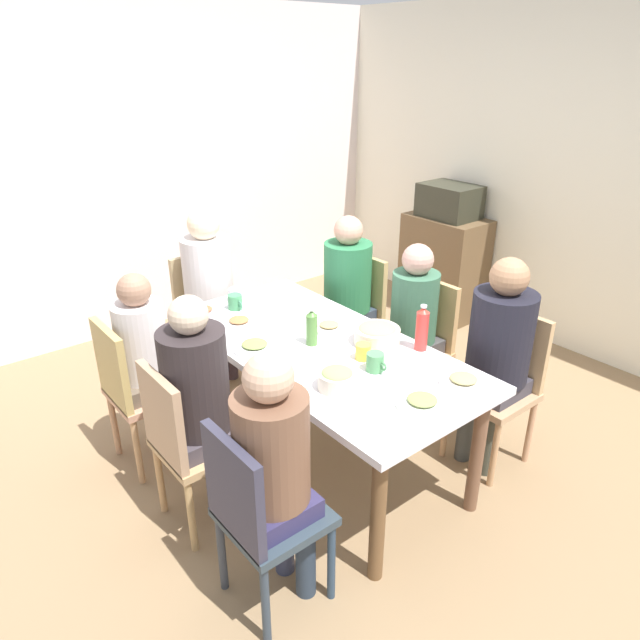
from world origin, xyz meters
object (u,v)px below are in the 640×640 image
cup_0 (363,352)px  bottle_0 (312,328)px  chair_1 (134,386)px  plate_0 (329,326)px  cup_3 (235,302)px  cup_1 (375,362)px  plate_4 (255,346)px  chair_5 (257,512)px  plate_2 (463,381)px  chair_4 (186,439)px  person_4 (198,393)px  person_1 (146,354)px  person_2 (346,284)px  person_0 (412,318)px  cup_2 (235,295)px  bowl_0 (337,379)px  chair_3 (502,379)px  person_5 (274,460)px  plate_3 (239,322)px  bowl_1 (377,334)px  side_cabinet (443,266)px  dining_table (320,359)px  chair_2 (355,310)px  chair_6 (206,310)px  microwave (449,201)px  plate_5 (202,311)px  person_6 (209,280)px  chair_0 (420,341)px  bottle_1 (422,329)px  person_3 (498,345)px

cup_0 → bottle_0: bearing=-161.4°
chair_1 → plate_0: size_ratio=4.48×
cup_0 → cup_3: size_ratio=0.93×
cup_1 → plate_4: bearing=-150.0°
chair_5 → plate_2: size_ratio=3.81×
chair_4 → person_4: (0.00, 0.09, 0.23)m
plate_2 → cup_3: cup_3 is taller
person_1 → person_2: 1.48m
person_0 → plate_0: person_0 is taller
plate_2 → cup_2: 1.59m
person_1 → bottle_0: size_ratio=5.42×
bowl_0 → chair_3: bearing=77.7°
person_5 → plate_3: bearing=154.4°
plate_4 → bottle_0: bottle_0 is taller
person_0 → cup_2: 1.12m
plate_3 → plate_0: bearing=44.2°
bowl_1 → bottle_0: bearing=-126.6°
person_5 → plate_4: size_ratio=4.81×
side_cabinet → person_4: bearing=-72.1°
dining_table → chair_2: chair_2 is taller
person_2 → cup_3: (-0.09, -0.84, 0.06)m
chair_6 → microwave: microwave is taller
plate_5 → cup_0: size_ratio=1.94×
plate_4 → bottle_0: 0.32m
dining_table → person_6: size_ratio=1.47×
person_0 → cup_2: size_ratio=10.31×
chair_1 → cup_0: size_ratio=7.80×
person_0 → plate_5: bearing=-127.2°
plate_2 → plate_4: same height
chair_2 → chair_5: same height
chair_0 → chair_2: same height
chair_4 → cup_1: (0.39, 0.87, 0.29)m
chair_6 → bottle_1: bearing=13.0°
person_6 → cup_1: size_ratio=10.19×
person_0 → person_1: person_0 is taller
person_3 → chair_4: person_3 is taller
chair_2 → person_6: (-0.60, -0.83, 0.25)m
chair_6 → cup_3: size_ratio=7.24×
chair_4 → cup_3: 1.06m
chair_3 → chair_4: 1.77m
person_0 → chair_5: 1.69m
chair_1 → chair_6: 1.08m
person_5 → bottle_1: bearing=102.3°
person_0 → person_3: person_3 is taller
chair_6 → side_cabinet: (0.36, 2.20, -0.06)m
person_1 → person_2: bearing=90.0°
side_cabinet → plate_4: bearing=-73.1°
cup_3 → plate_5: bearing=-110.5°
chair_6 → cup_0: size_ratio=7.80×
chair_2 → plate_4: chair_2 is taller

